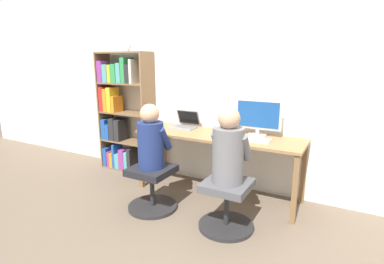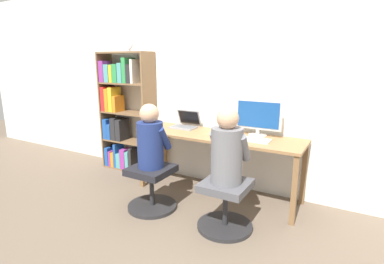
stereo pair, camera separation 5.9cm
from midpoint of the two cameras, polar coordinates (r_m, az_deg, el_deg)
ground_plane at (r=3.43m, az=2.20°, el=-13.53°), size 14.00×14.00×0.00m
wall_back at (r=3.66m, az=6.98°, el=9.31°), size 10.00×0.05×2.60m
desk at (r=3.44m, az=4.47°, el=-1.77°), size 1.92×0.58×0.73m
desktop_monitor at (r=3.40m, az=11.98°, el=2.73°), size 0.52×0.20×0.41m
laptop at (r=3.77m, az=-1.83°, el=1.55°), size 0.32×0.29×0.21m
keyboard at (r=3.23m, az=10.83°, el=-1.34°), size 0.39×0.16×0.03m
computer_mouse_by_keyboard at (r=3.31m, az=6.53°, el=-0.78°), size 0.07×0.11×0.03m
office_chair_left at (r=2.91m, az=6.01°, el=-13.41°), size 0.53×0.53×0.47m
office_chair_right at (r=3.27m, az=-8.12°, el=-10.27°), size 0.53×0.53×0.47m
person_at_monitor at (r=2.71m, az=6.32°, el=-3.32°), size 0.35×0.32×0.70m
person_at_laptop at (r=3.11m, az=-8.39°, el=-1.40°), size 0.33×0.31×0.67m
bookshelf at (r=4.39m, az=-13.88°, el=3.35°), size 0.81×0.30×1.68m
desk_clock at (r=4.13m, az=-12.70°, el=15.96°), size 0.14×0.03×0.16m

